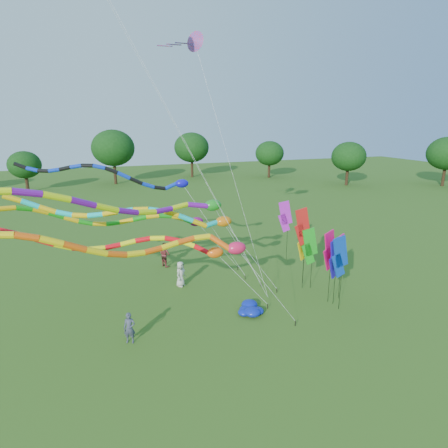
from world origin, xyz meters
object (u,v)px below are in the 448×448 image
object	(u,v)px
tube_kite_red	(138,245)
tube_kite_orange	(149,245)
person_a	(181,274)
person_c	(165,254)
blue_nylon_heap	(250,308)
person_b	(129,328)

from	to	relation	value
tube_kite_red	tube_kite_orange	size ratio (longest dim) A/B	0.96
person_a	person_c	bearing A→B (deg)	47.67
person_a	person_c	size ratio (longest dim) A/B	0.93
tube_kite_orange	blue_nylon_heap	world-z (taller)	tube_kite_orange
tube_kite_red	blue_nylon_heap	xyz separation A→B (m)	(6.04, -1.16, -4.18)
blue_nylon_heap	person_c	world-z (taller)	person_c
person_a	person_c	distance (m)	3.94
tube_kite_red	person_a	world-z (taller)	tube_kite_red
person_c	tube_kite_red	bearing A→B (deg)	133.96
person_a	person_b	bearing A→B (deg)	-171.13
blue_nylon_heap	person_c	size ratio (longest dim) A/B	0.83
tube_kite_orange	person_c	xyz separation A→B (m)	(2.77, 11.26, -4.63)
person_a	tube_kite_orange	bearing A→B (deg)	-158.46
tube_kite_orange	blue_nylon_heap	bearing A→B (deg)	21.46
blue_nylon_heap	tube_kite_red	bearing A→B (deg)	169.10
blue_nylon_heap	person_b	distance (m)	6.99
person_b	blue_nylon_heap	bearing A→B (deg)	27.52
tube_kite_orange	blue_nylon_heap	xyz separation A→B (m)	(5.99, 2.55, -5.33)
tube_kite_red	person_a	xyz separation A→B (m)	(3.08, 3.61, -3.53)
tube_kite_red	person_c	size ratio (longest dim) A/B	7.60
tube_kite_orange	person_b	distance (m)	5.13
tube_kite_red	person_b	size ratio (longest dim) A/B	8.77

